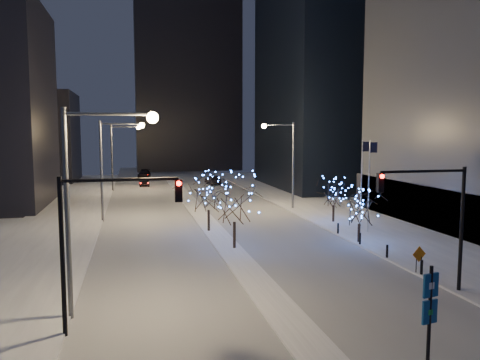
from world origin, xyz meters
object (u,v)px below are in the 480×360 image
object	(u,v)px
holiday_tree_median_near	(234,200)
construction_sign	(419,257)
car_far	(144,174)
holiday_tree_median_far	(208,193)
street_lamp_east	(286,154)
holiday_tree_plaza_near	(360,207)
street_lamp_w_mid	(112,156)
street_lamp_w_near	(90,183)
car_near	(144,182)
street_lamp_w_far	(119,148)
traffic_signal_west	(99,227)
holiday_tree_plaza_far	(334,193)
wayfinding_sign	(430,306)
traffic_signal_east	(437,209)
car_mid	(213,180)

from	to	relation	value
holiday_tree_median_near	construction_sign	world-z (taller)	holiday_tree_median_near
car_far	holiday_tree_median_far	xyz separation A→B (m)	(4.28, -52.94, 2.76)
street_lamp_east	holiday_tree_plaza_near	bearing A→B (deg)	-88.61
car_far	holiday_tree_median_far	size ratio (longest dim) A/B	1.00
car_far	street_lamp_w_mid	bearing A→B (deg)	-86.87
street_lamp_w_mid	holiday_tree_median_far	world-z (taller)	street_lamp_w_mid
street_lamp_w_near	car_near	xyz separation A→B (m)	(3.75, 55.73, -5.82)
car_near	holiday_tree_median_near	size ratio (longest dim) A/B	0.71
street_lamp_w_mid	street_lamp_w_far	xyz separation A→B (m)	(0.00, 25.00, 0.00)
street_lamp_w_far	street_lamp_east	size ratio (longest dim) A/B	1.00
street_lamp_w_far	holiday_tree_median_far	bearing A→B (deg)	-75.36
traffic_signal_west	holiday_tree_median_near	distance (m)	15.83
street_lamp_w_far	car_near	distance (m)	8.98
holiday_tree_plaza_far	wayfinding_sign	xyz separation A→B (m)	(-8.40, -27.17, -0.52)
traffic_signal_east	holiday_tree_median_far	xyz separation A→B (m)	(-9.44, 18.71, -1.24)
street_lamp_w_mid	holiday_tree_median_near	world-z (taller)	street_lamp_w_mid
holiday_tree_median_near	wayfinding_sign	xyz separation A→B (m)	(3.29, -19.09, -1.36)
street_lamp_w_mid	car_near	distance (m)	31.50
holiday_tree_median_far	wayfinding_sign	bearing A→B (deg)	-80.74
car_far	wayfinding_sign	distance (m)	79.12
car_far	holiday_tree_median_near	distance (m)	59.85
traffic_signal_east	holiday_tree_plaza_far	xyz separation A→B (m)	(3.15, 20.18, -1.82)
street_lamp_w_far	traffic_signal_east	size ratio (longest dim) A/B	1.43
street_lamp_w_far	car_far	xyz separation A→B (m)	(4.15, 20.65, -5.74)
street_lamp_w_near	traffic_signal_east	world-z (taller)	street_lamp_w_near
street_lamp_w_mid	construction_sign	xyz separation A→B (m)	(19.24, -22.55, -5.36)
street_lamp_w_far	holiday_tree_median_far	world-z (taller)	street_lamp_w_far
car_far	construction_sign	xyz separation A→B (m)	(15.08, -68.20, 0.38)
car_near	street_lamp_east	bearing A→B (deg)	-61.90
holiday_tree_median_near	car_near	bearing A→B (deg)	97.14
street_lamp_w_mid	construction_sign	size ratio (longest dim) A/B	6.07
traffic_signal_west	holiday_tree_plaza_far	world-z (taller)	traffic_signal_west
car_mid	car_far	size ratio (longest dim) A/B	0.84
car_near	car_mid	distance (m)	11.48
street_lamp_w_far	holiday_tree_plaza_far	size ratio (longest dim) A/B	2.36
street_lamp_east	holiday_tree_median_near	world-z (taller)	street_lamp_east
wayfinding_sign	street_lamp_w_far	bearing A→B (deg)	90.03
traffic_signal_west	holiday_tree_plaza_near	size ratio (longest dim) A/B	1.59
holiday_tree_plaza_far	holiday_tree_median_far	bearing A→B (deg)	-173.35
holiday_tree_plaza_near	holiday_tree_plaza_far	bearing A→B (deg)	79.29
holiday_tree_median_near	car_far	bearing A→B (deg)	94.98
street_lamp_w_far	wayfinding_sign	distance (m)	59.50
traffic_signal_east	holiday_tree_median_near	bearing A→B (deg)	125.21
car_near	holiday_tree_median_near	xyz separation A→B (m)	(5.59, -44.63, 3.10)
car_far	holiday_tree_plaza_near	distance (m)	61.83
traffic_signal_west	traffic_signal_east	xyz separation A→B (m)	(17.38, 1.00, 0.00)
traffic_signal_east	construction_sign	distance (m)	5.18
street_lamp_east	wayfinding_sign	size ratio (longest dim) A/B	2.54
holiday_tree_plaza_near	construction_sign	xyz separation A→B (m)	(-0.20, -8.32, -1.78)
street_lamp_east	car_mid	xyz separation A→B (m)	(-3.80, 27.38, -5.73)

